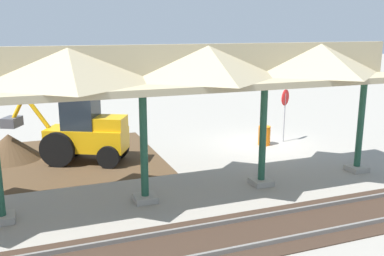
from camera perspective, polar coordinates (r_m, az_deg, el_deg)
name	(u,v)px	position (r m, az deg, el deg)	size (l,w,h in m)	color
ground_plane	(263,144)	(20.57, 9.46, -2.13)	(120.00, 120.00, 0.00)	gray
dirt_work_zone	(49,160)	(18.82, -18.56, -4.08)	(9.02, 7.00, 0.01)	#4C3823
platform_canopy	(142,70)	(12.85, -6.71, 7.75)	(17.95, 3.20, 4.90)	#9E998E
stop_sign	(285,104)	(20.81, 12.29, 3.12)	(0.66, 0.43, 2.54)	gray
backhoe	(83,132)	(17.87, -14.31, -0.50)	(5.00, 3.37, 2.82)	orange
dirt_mound	(10,159)	(19.62, -23.07, -3.78)	(5.26, 5.26, 2.13)	#4C3823
traffic_barrel	(264,136)	(20.32, 9.61, -1.01)	(0.56, 0.56, 0.90)	orange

